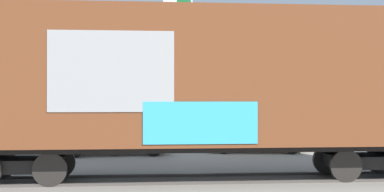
{
  "coord_description": "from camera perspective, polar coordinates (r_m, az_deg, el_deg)",
  "views": [
    {
      "loc": [
        -2.11,
        -13.94,
        2.38
      ],
      "look_at": [
        -0.07,
        0.87,
        2.44
      ],
      "focal_mm": 45.52,
      "sensor_mm": 36.0,
      "label": 1
    }
  ],
  "objects": [
    {
      "name": "ground_plane",
      "position": [
        14.3,
        0.76,
        -9.82
      ],
      "size": [
        260.0,
        260.0,
        0.0
      ],
      "primitive_type": "plane",
      "color": "gray"
    },
    {
      "name": "parked_car_white",
      "position": [
        20.81,
        -9.09,
        -4.52
      ],
      "size": [
        4.62,
        2.06,
        1.61
      ],
      "color": "silver",
      "rests_on": "ground_plane"
    },
    {
      "name": "flagpole",
      "position": [
        25.98,
        -0.7,
        5.81
      ],
      "size": [
        1.58,
        0.4,
        7.99
      ],
      "color": "silver",
      "rests_on": "ground_plane"
    },
    {
      "name": "parked_car_tan",
      "position": [
        21.73,
        7.37,
        -4.19
      ],
      "size": [
        4.5,
        2.52,
        1.74
      ],
      "color": "#9E8966",
      "rests_on": "ground_plane"
    },
    {
      "name": "hillside",
      "position": [
        84.89,
        -6.42,
        1.63
      ],
      "size": [
        138.63,
        41.89,
        14.94
      ],
      "color": "silver",
      "rests_on": "ground_plane"
    },
    {
      "name": "track",
      "position": [
        14.3,
        0.99,
        -9.66
      ],
      "size": [
        60.0,
        5.04,
        0.08
      ],
      "color": "#4C4742",
      "rests_on": "ground_plane"
    },
    {
      "name": "freight_car",
      "position": [
        14.11,
        0.83,
        1.83
      ],
      "size": [
        14.71,
        3.75,
        5.1
      ],
      "color": "brown",
      "rests_on": "ground_plane"
    }
  ]
}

